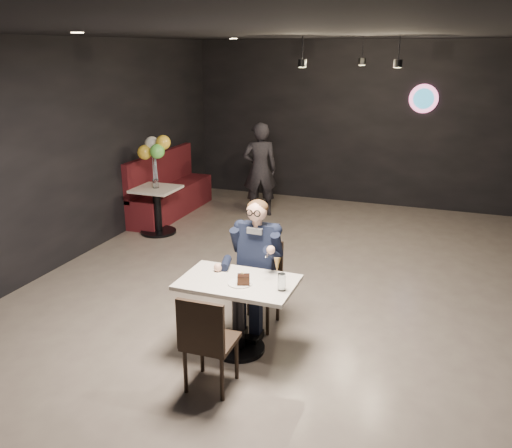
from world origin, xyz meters
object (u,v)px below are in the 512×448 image
at_px(chair_far, 258,286).
at_px(passerby, 260,170).
at_px(main_table, 238,316).
at_px(seated_man, 258,263).
at_px(booth_bench, 171,184).
at_px(side_table, 157,208).
at_px(balloon_vase, 156,183).
at_px(chair_near, 211,339).
at_px(sundae_glass, 282,282).

relative_size(chair_far, passerby, 0.56).
relative_size(main_table, seated_man, 0.76).
bearing_deg(main_table, booth_bench, 126.51).
relative_size(booth_bench, side_table, 2.70).
height_order(seated_man, booth_bench, seated_man).
bearing_deg(balloon_vase, booth_bench, 106.70).
bearing_deg(chair_near, main_table, 88.86).
xyz_separation_m(chair_near, seated_man, (0.00, 1.18, 0.26)).
distance_m(seated_man, balloon_vase, 3.45).
relative_size(chair_near, side_table, 1.12).
bearing_deg(seated_man, main_table, -90.00).
xyz_separation_m(side_table, passerby, (1.19, 1.52, 0.41)).
bearing_deg(chair_far, seated_man, 0.00).
bearing_deg(sundae_glass, chair_near, -128.74).
height_order(chair_far, sundae_glass, chair_far).
relative_size(side_table, balloon_vase, 5.77).
xyz_separation_m(booth_bench, side_table, (0.30, -1.00, -0.14)).
xyz_separation_m(chair_near, passerby, (-1.36, 5.01, 0.36)).
distance_m(side_table, balloon_vase, 0.41).
relative_size(seated_man, side_table, 1.76).
height_order(main_table, booth_bench, booth_bench).
distance_m(chair_far, chair_near, 1.18).
bearing_deg(chair_near, sundae_glass, 50.12).
distance_m(chair_near, side_table, 4.33).
height_order(chair_near, sundae_glass, chair_near).
relative_size(seated_man, booth_bench, 0.65).
bearing_deg(passerby, chair_far, 85.22).
relative_size(chair_far, chair_near, 1.00).
xyz_separation_m(seated_man, sundae_glass, (0.46, -0.61, 0.11)).
xyz_separation_m(chair_far, seated_man, (0.00, 0.00, 0.26)).
relative_size(chair_near, sundae_glass, 5.70).
xyz_separation_m(main_table, seated_man, (0.00, 0.55, 0.34)).
distance_m(chair_near, balloon_vase, 4.34).
distance_m(seated_man, booth_bench, 4.37).
xyz_separation_m(sundae_glass, side_table, (-3.01, 2.92, -0.42)).
xyz_separation_m(chair_far, booth_bench, (-2.86, 3.31, 0.09)).
height_order(chair_far, seated_man, seated_man).
relative_size(side_table, passerby, 0.50).
bearing_deg(main_table, passerby, 107.28).
height_order(main_table, sundae_glass, sundae_glass).
bearing_deg(passerby, booth_bench, -5.07).
bearing_deg(chair_far, booth_bench, 130.80).
distance_m(main_table, passerby, 4.61).
height_order(side_table, passerby, passerby).
relative_size(chair_far, sundae_glass, 5.70).
relative_size(main_table, sundae_glass, 6.81).
xyz_separation_m(chair_near, balloon_vase, (-2.56, 3.49, 0.36)).
distance_m(chair_near, seated_man, 1.21).
xyz_separation_m(chair_far, balloon_vase, (-2.56, 2.31, 0.36)).
bearing_deg(passerby, seated_man, 85.22).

